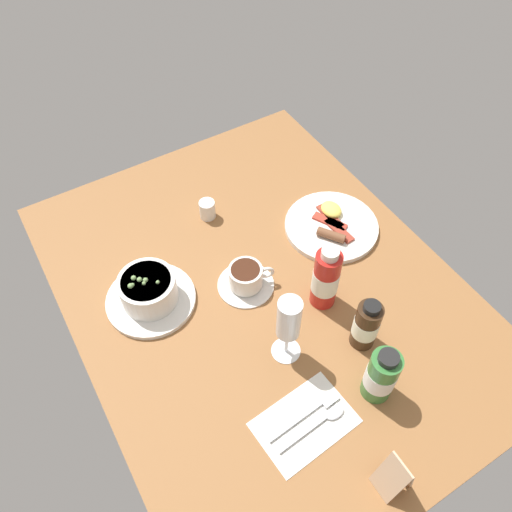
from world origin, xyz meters
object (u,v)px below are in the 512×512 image
(wine_glass, at_px, (289,321))
(sauce_bottle_green, at_px, (381,375))
(creamer_jug, at_px, (206,210))
(menu_card, at_px, (396,474))
(coffee_cup, at_px, (246,278))
(porridge_bowl, at_px, (149,291))
(sauce_bottle_red, at_px, (326,279))
(sauce_bottle_brown, at_px, (366,325))
(cutlery_setting, at_px, (307,421))
(breakfast_plate, at_px, (331,225))

(wine_glass, distance_m, sauce_bottle_green, 0.20)
(creamer_jug, xyz_separation_m, menu_card, (0.75, -0.02, 0.03))
(coffee_cup, xyz_separation_m, menu_card, (0.51, 0.00, 0.03))
(porridge_bowl, bearing_deg, creamer_jug, 125.70)
(coffee_cup, height_order, wine_glass, wine_glass)
(sauce_bottle_red, height_order, sauce_bottle_brown, sauce_bottle_red)
(sauce_bottle_red, bearing_deg, porridge_bowl, -120.67)
(cutlery_setting, relative_size, coffee_cup, 1.50)
(creamer_jug, distance_m, menu_card, 0.75)
(sauce_bottle_red, bearing_deg, cutlery_setting, -41.69)
(coffee_cup, bearing_deg, porridge_bowl, -109.89)
(sauce_bottle_brown, bearing_deg, cutlery_setting, -67.05)
(wine_glass, bearing_deg, creamer_jug, 175.09)
(sauce_bottle_green, height_order, sauce_bottle_red, sauce_bottle_red)
(breakfast_plate, height_order, menu_card, menu_card)
(coffee_cup, height_order, sauce_bottle_red, sauce_bottle_red)
(cutlery_setting, height_order, coffee_cup, coffee_cup)
(creamer_jug, xyz_separation_m, sauce_bottle_green, (0.60, 0.07, 0.04))
(coffee_cup, distance_m, sauce_bottle_brown, 0.29)
(sauce_bottle_brown, bearing_deg, breakfast_plate, 155.04)
(coffee_cup, distance_m, creamer_jug, 0.24)
(cutlery_setting, relative_size, menu_card, 1.81)
(sauce_bottle_red, height_order, breakfast_plate, sauce_bottle_red)
(wine_glass, relative_size, menu_card, 1.68)
(sauce_bottle_green, relative_size, menu_card, 1.34)
(coffee_cup, relative_size, sauce_bottle_brown, 0.95)
(sauce_bottle_brown, relative_size, menu_card, 1.27)
(coffee_cup, height_order, sauce_bottle_green, sauce_bottle_green)
(wine_glass, bearing_deg, cutlery_setting, -18.45)
(menu_card, bearing_deg, creamer_jug, 178.37)
(sauce_bottle_red, bearing_deg, sauce_bottle_green, -8.99)
(sauce_bottle_red, distance_m, sauce_bottle_brown, 0.13)
(cutlery_setting, height_order, sauce_bottle_brown, sauce_bottle_brown)
(coffee_cup, xyz_separation_m, creamer_jug, (-0.24, 0.02, -0.00))
(sauce_bottle_green, xyz_separation_m, menu_card, (0.15, -0.09, -0.01))
(sauce_bottle_brown, bearing_deg, creamer_jug, -166.74)
(porridge_bowl, height_order, cutlery_setting, porridge_bowl)
(porridge_bowl, xyz_separation_m, sauce_bottle_green, (0.43, 0.30, 0.03))
(cutlery_setting, bearing_deg, creamer_jug, 171.49)
(wine_glass, xyz_separation_m, sauce_bottle_red, (-0.07, 0.14, -0.04))
(porridge_bowl, relative_size, creamer_jug, 3.66)
(creamer_jug, distance_m, sauce_bottle_green, 0.60)
(breakfast_plate, bearing_deg, coffee_cup, -81.28)
(coffee_cup, relative_size, sauce_bottle_green, 0.90)
(creamer_jug, bearing_deg, cutlery_setting, -8.51)
(creamer_jug, bearing_deg, sauce_bottle_green, 6.54)
(coffee_cup, distance_m, wine_glass, 0.21)
(menu_card, bearing_deg, coffee_cup, -179.86)
(wine_glass, distance_m, sauce_bottle_red, 0.16)
(creamer_jug, bearing_deg, breakfast_plate, 52.12)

